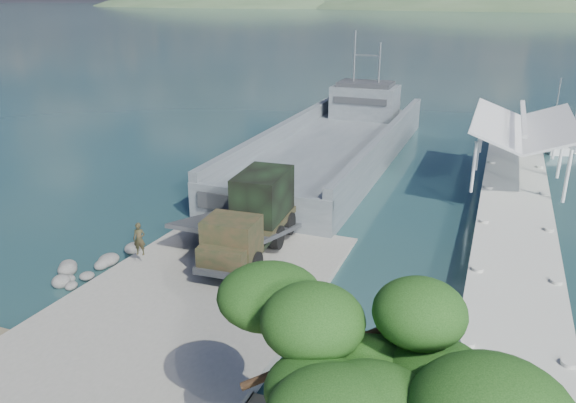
% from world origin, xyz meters
% --- Properties ---
extents(ground, '(1400.00, 1400.00, 0.00)m').
position_xyz_m(ground, '(0.00, 0.00, 0.00)').
color(ground, '#1C4043').
rests_on(ground, ground).
extents(boat_ramp, '(10.00, 18.00, 0.50)m').
position_xyz_m(boat_ramp, '(0.00, -1.00, 0.25)').
color(boat_ramp, gray).
rests_on(boat_ramp, ground).
extents(shoreline_rocks, '(3.20, 5.60, 0.90)m').
position_xyz_m(shoreline_rocks, '(-6.20, 0.50, 0.00)').
color(shoreline_rocks, '#50504D').
rests_on(shoreline_rocks, ground).
extents(distant_headlands, '(1000.00, 240.00, 48.00)m').
position_xyz_m(distant_headlands, '(50.00, 560.00, 0.00)').
color(distant_headlands, '#364F31').
rests_on(distant_headlands, ground).
extents(pier, '(6.40, 44.00, 6.10)m').
position_xyz_m(pier, '(13.00, 18.77, 1.60)').
color(pier, '#B9B9AE').
rests_on(pier, ground).
extents(landing_craft, '(9.23, 35.20, 10.42)m').
position_xyz_m(landing_craft, '(-0.66, 22.25, 0.85)').
color(landing_craft, '#4F575D').
rests_on(landing_craft, ground).
extents(military_truck, '(2.95, 8.06, 3.68)m').
position_xyz_m(military_truck, '(0.56, 4.00, 2.33)').
color(military_truck, black).
rests_on(military_truck, boat_ramp).
extents(soldier, '(0.68, 0.54, 1.63)m').
position_xyz_m(soldier, '(-3.98, 0.71, 1.32)').
color(soldier, black).
rests_on(soldier, boat_ramp).
extents(sailboat_near, '(3.21, 5.61, 6.56)m').
position_xyz_m(sailboat_near, '(17.82, 34.54, 0.35)').
color(sailboat_near, white).
rests_on(sailboat_near, ground).
extents(sailboat_far, '(2.74, 5.39, 6.30)m').
position_xyz_m(sailboat_far, '(16.03, 33.13, 0.34)').
color(sailboat_far, white).
rests_on(sailboat_far, ground).
extents(overhang_tree, '(7.35, 6.77, 6.67)m').
position_xyz_m(overhang_tree, '(9.26, -10.46, 5.35)').
color(overhang_tree, '#331D14').
rests_on(overhang_tree, ground).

